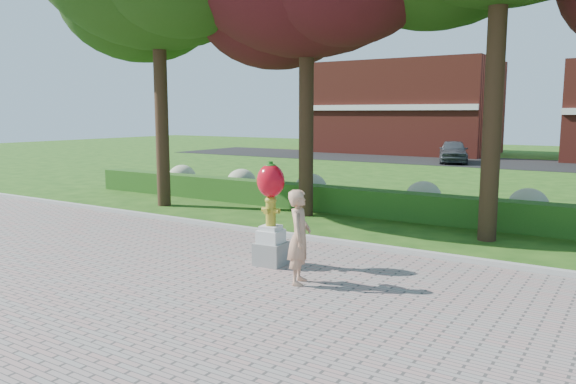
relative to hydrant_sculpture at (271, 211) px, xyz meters
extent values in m
plane|color=#1E4812|center=(-0.38, -0.65, -1.16)|extent=(100.00, 100.00, 0.00)
cube|color=gray|center=(-0.38, -4.65, -1.14)|extent=(40.00, 14.00, 0.04)
cube|color=#ADADA5|center=(-0.38, 2.35, -1.08)|extent=(40.00, 0.18, 0.15)
cube|color=#204C15|center=(-0.38, 6.35, -0.76)|extent=(24.00, 0.70, 0.80)
ellipsoid|color=#A3A67F|center=(-9.38, 7.35, -0.61)|extent=(1.10, 1.10, 0.99)
ellipsoid|color=#A3A67F|center=(-6.38, 7.35, -0.61)|extent=(1.10, 1.10, 0.99)
ellipsoid|color=#A3A67F|center=(-3.38, 7.35, -0.61)|extent=(1.10, 1.10, 0.99)
ellipsoid|color=#A3A67F|center=(0.62, 7.35, -0.61)|extent=(1.10, 1.10, 0.99)
ellipsoid|color=#A3A67F|center=(3.62, 7.35, -0.61)|extent=(1.10, 1.10, 0.99)
cube|color=black|center=(-0.38, 27.35, -1.15)|extent=(50.00, 8.00, 0.02)
cube|color=maroon|center=(-10.38, 33.35, 2.34)|extent=(14.00, 8.00, 7.00)
cylinder|color=black|center=(-7.38, 4.35, 2.20)|extent=(0.44, 0.44, 6.72)
cylinder|color=black|center=(-2.38, 5.35, 1.92)|extent=(0.44, 0.44, 6.16)
ellipsoid|color=black|center=(-4.03, 6.23, 5.44)|extent=(5.28, 5.28, 4.22)
cylinder|color=black|center=(3.12, 4.85, 2.48)|extent=(0.44, 0.44, 7.28)
cube|color=gray|center=(0.00, 0.00, -0.89)|extent=(0.62, 0.62, 0.46)
cube|color=silver|center=(0.00, 0.00, -0.53)|extent=(0.50, 0.50, 0.26)
cube|color=silver|center=(0.00, 0.00, -0.35)|extent=(0.40, 0.40, 0.09)
cylinder|color=olive|center=(0.00, 0.00, -0.05)|extent=(0.20, 0.20, 0.52)
ellipsoid|color=olive|center=(0.00, 0.00, 0.21)|extent=(0.24, 0.24, 0.17)
cylinder|color=olive|center=(-0.15, 0.00, 0.01)|extent=(0.11, 0.10, 0.10)
cylinder|color=olive|center=(0.15, 0.00, 0.01)|extent=(0.11, 0.10, 0.10)
cylinder|color=olive|center=(0.00, -0.14, 0.01)|extent=(0.11, 0.11, 0.11)
cylinder|color=olive|center=(0.00, 0.00, 0.28)|extent=(0.07, 0.07, 0.05)
ellipsoid|color=red|center=(0.00, 0.00, 0.61)|extent=(0.58, 0.52, 0.67)
ellipsoid|color=red|center=(-0.17, 0.00, 0.59)|extent=(0.28, 0.28, 0.43)
ellipsoid|color=red|center=(0.17, 0.00, 0.59)|extent=(0.28, 0.28, 0.43)
cylinder|color=#195A14|center=(0.00, 0.00, 0.94)|extent=(0.09, 0.09, 0.11)
ellipsoid|color=#195A14|center=(0.00, 0.00, 0.91)|extent=(0.22, 0.22, 0.07)
imported|color=tan|center=(1.15, -0.76, -0.26)|extent=(0.61, 0.73, 1.72)
imported|color=#42464A|center=(-3.98, 25.95, -0.43)|extent=(2.89, 4.50, 1.43)
camera|label=1|loc=(6.31, -9.17, 1.95)|focal=35.00mm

